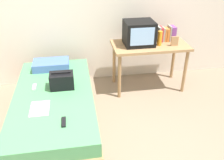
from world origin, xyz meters
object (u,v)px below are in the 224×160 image
at_px(water_bottle, 160,38).
at_px(magazine, 40,108).
at_px(desk, 150,50).
at_px(handbag, 62,81).
at_px(picture_frame, 175,41).
at_px(pillow, 51,65).
at_px(tv, 139,33).
at_px(remote_silver, 34,87).
at_px(bed, 55,110).
at_px(remote_dark, 64,122).
at_px(book_row, 166,34).

relative_size(water_bottle, magazine, 0.76).
distance_m(desk, handbag, 1.49).
height_order(picture_frame, pillow, picture_frame).
height_order(tv, remote_silver, tv).
distance_m(bed, magazine, 0.42).
relative_size(magazine, remote_dark, 1.86).
bearing_deg(handbag, desk, 25.08).
relative_size(bed, pillow, 3.85).
distance_m(pillow, handbag, 0.61).
distance_m(desk, remote_dark, 1.91).
bearing_deg(bed, book_row, 26.56).
height_order(picture_frame, remote_dark, picture_frame).
bearing_deg(bed, pillow, 93.94).
bearing_deg(tv, handbag, -150.78).
height_order(water_bottle, book_row, book_row).
distance_m(water_bottle, remote_silver, 1.93).
distance_m(book_row, pillow, 1.83).
bearing_deg(handbag, bed, -131.50).
bearing_deg(pillow, remote_dark, -82.04).
relative_size(water_bottle, pillow, 0.42).
height_order(water_bottle, remote_silver, water_bottle).
bearing_deg(remote_dark, picture_frame, 36.64).
height_order(handbag, remote_silver, handbag).
relative_size(bed, picture_frame, 13.77).
relative_size(water_bottle, handbag, 0.73).
bearing_deg(remote_silver, pillow, 70.33).
height_order(bed, tv, tv).
xyz_separation_m(water_bottle, remote_dark, (-1.45, -1.29, -0.37)).
height_order(picture_frame, magazine, picture_frame).
height_order(pillow, remote_dark, pillow).
height_order(magazine, remote_dark, remote_dark).
xyz_separation_m(tv, picture_frame, (0.52, -0.14, -0.11)).
relative_size(desk, book_row, 4.14).
bearing_deg(remote_dark, pillow, 97.96).
relative_size(pillow, remote_silver, 3.60).
bearing_deg(remote_dark, magazine, 132.51).
bearing_deg(magazine, water_bottle, 30.19).
bearing_deg(remote_dark, desk, 45.65).
relative_size(water_bottle, remote_dark, 1.41).
height_order(bed, book_row, book_row).
distance_m(tv, picture_frame, 0.55).
distance_m(bed, pillow, 0.78).
height_order(handbag, magazine, handbag).
bearing_deg(book_row, pillow, -175.09).
height_order(book_row, remote_dark, book_row).
height_order(picture_frame, remote_silver, picture_frame).
distance_m(desk, remote_silver, 1.81).
height_order(water_bottle, magazine, water_bottle).
bearing_deg(pillow, desk, 1.60).
bearing_deg(book_row, handbag, -155.54).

